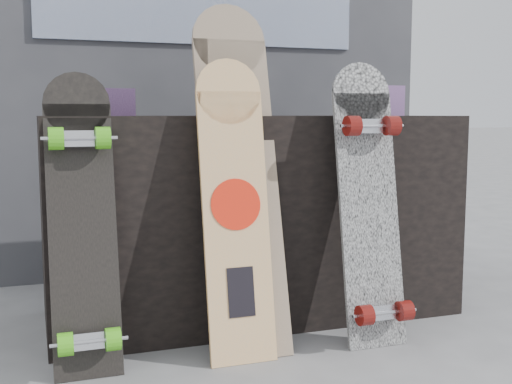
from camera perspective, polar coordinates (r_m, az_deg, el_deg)
name	(u,v)px	position (r m, az deg, el deg)	size (l,w,h in m)	color
ground	(300,356)	(2.23, 3.90, -14.30)	(60.00, 60.00, 0.00)	slate
vendor_table	(252,216)	(2.58, -0.40, -2.14)	(1.60, 0.60, 0.80)	black
booth	(198,56)	(3.37, -5.19, 11.94)	(2.40, 0.22, 2.20)	#37373D
merch_box_purple	(109,102)	(2.46, -12.96, 7.78)	(0.18, 0.12, 0.10)	#54336A
merch_box_small	(381,101)	(2.70, 11.02, 7.95)	(0.14, 0.14, 0.12)	#54336A
merch_box_flat	(231,108)	(2.55, -2.23, 7.46)	(0.22, 0.10, 0.06)	#D1B78C
longboard_geisha	(235,200)	(2.11, -1.90, -0.74)	(0.22, 0.20, 0.99)	#CEAF8B
longboard_celtic	(239,164)	(2.21, -1.50, 2.49)	(0.26, 0.34, 1.20)	beige
longboard_cascadia	(370,200)	(2.28, 10.11, -0.69)	(0.22, 0.26, 0.99)	silver
skateboard_dark	(82,219)	(2.06, -15.18, -2.32)	(0.21, 0.28, 0.94)	black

